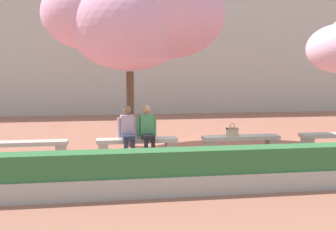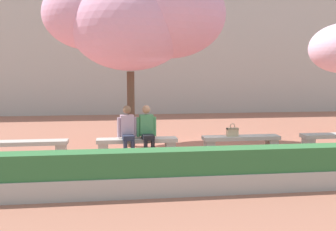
{
  "view_description": "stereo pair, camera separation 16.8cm",
  "coord_description": "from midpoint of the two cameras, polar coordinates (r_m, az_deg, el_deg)",
  "views": [
    {
      "loc": [
        -2.06,
        -9.89,
        2.21
      ],
      "look_at": [
        -0.55,
        0.2,
        1.0
      ],
      "focal_mm": 42.0,
      "sensor_mm": 36.0,
      "label": 1
    },
    {
      "loc": [
        -1.89,
        -9.91,
        2.21
      ],
      "look_at": [
        -0.55,
        0.2,
        1.0
      ],
      "focal_mm": 42.0,
      "sensor_mm": 36.0,
      "label": 2
    }
  ],
  "objects": [
    {
      "name": "person_seated_left",
      "position": [
        9.97,
        -5.41,
        -1.99
      ],
      "size": [
        0.51,
        0.7,
        1.29
      ],
      "color": "black",
      "rests_on": "ground"
    },
    {
      "name": "building_facade",
      "position": [
        21.26,
        -2.24,
        11.17
      ],
      "size": [
        28.0,
        4.0,
        7.69
      ],
      "primitive_type": "cube",
      "color": "#B7B2A8",
      "rests_on": "ground"
    },
    {
      "name": "stone_bench_center",
      "position": [
        10.62,
        11.0,
        -3.66
      ],
      "size": [
        2.06,
        0.43,
        0.45
      ],
      "color": "#ADA89E",
      "rests_on": "ground"
    },
    {
      "name": "planter_hedge_foreground",
      "position": [
        7.24,
        8.61,
        -7.9
      ],
      "size": [
        15.26,
        0.5,
        0.8
      ],
      "color": "#ADA89E",
      "rests_on": "ground"
    },
    {
      "name": "stone_bench_near_west",
      "position": [
        10.1,
        -4.04,
        -4.09
      ],
      "size": [
        2.06,
        0.43,
        0.45
      ],
      "color": "#ADA89E",
      "rests_on": "ground"
    },
    {
      "name": "stone_bench_west_end",
      "position": [
        10.31,
        -19.55,
        -4.25
      ],
      "size": [
        2.06,
        0.43,
        0.45
      ],
      "color": "#ADA89E",
      "rests_on": "ground"
    },
    {
      "name": "cherry_tree_main",
      "position": [
        11.26,
        -4.09,
        13.76
      ],
      "size": [
        5.09,
        3.19,
        4.92
      ],
      "color": "#513828",
      "rests_on": "ground"
    },
    {
      "name": "ground_plane",
      "position": [
        10.34,
        3.66,
        -5.6
      ],
      "size": [
        100.0,
        100.0,
        0.0
      ],
      "primitive_type": "plane",
      "color": "#9E604C"
    },
    {
      "name": "person_seated_right",
      "position": [
        10.0,
        -2.59,
        -1.94
      ],
      "size": [
        0.51,
        0.71,
        1.29
      ],
      "color": "black",
      "rests_on": "ground"
    },
    {
      "name": "handbag",
      "position": [
        10.49,
        9.78,
        -2.28
      ],
      "size": [
        0.3,
        0.15,
        0.34
      ],
      "color": "tan",
      "rests_on": "stone_bench_center"
    }
  ]
}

